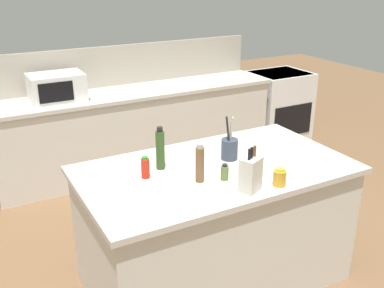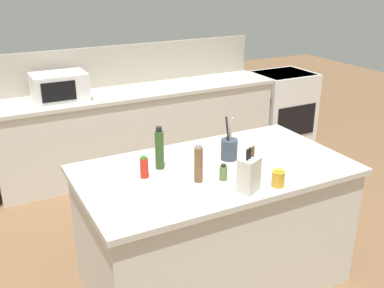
# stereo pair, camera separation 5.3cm
# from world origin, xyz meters

# --- Properties ---
(ground_plane) EXTENTS (14.00, 14.00, 0.00)m
(ground_plane) POSITION_xyz_m (0.00, 0.00, 0.00)
(ground_plane) COLOR brown
(back_counter_run) EXTENTS (3.25, 0.66, 0.94)m
(back_counter_run) POSITION_xyz_m (0.30, 2.20, 0.47)
(back_counter_run) COLOR beige
(back_counter_run) RESTS_ON ground_plane
(wall_backsplash) EXTENTS (3.21, 0.03, 0.46)m
(wall_backsplash) POSITION_xyz_m (0.30, 2.52, 1.17)
(wall_backsplash) COLOR #B2A899
(wall_backsplash) RESTS_ON back_counter_run
(kitchen_island) EXTENTS (1.89, 1.06, 0.94)m
(kitchen_island) POSITION_xyz_m (0.00, 0.00, 0.47)
(kitchen_island) COLOR beige
(kitchen_island) RESTS_ON ground_plane
(range_oven) EXTENTS (0.76, 0.65, 0.92)m
(range_oven) POSITION_xyz_m (2.34, 2.20, 0.47)
(range_oven) COLOR white
(range_oven) RESTS_ON ground_plane
(microwave) EXTENTS (0.54, 0.39, 0.28)m
(microwave) POSITION_xyz_m (-0.58, 2.20, 1.08)
(microwave) COLOR white
(microwave) RESTS_ON back_counter_run
(knife_block) EXTENTS (0.16, 0.15, 0.29)m
(knife_block) POSITION_xyz_m (0.00, -0.40, 1.05)
(knife_block) COLOR beige
(knife_block) RESTS_ON kitchen_island
(utensil_crock) EXTENTS (0.12, 0.12, 0.32)m
(utensil_crock) POSITION_xyz_m (0.16, 0.08, 1.02)
(utensil_crock) COLOR #333D4C
(utensil_crock) RESTS_ON kitchen_island
(hot_sauce_bottle) EXTENTS (0.06, 0.06, 0.15)m
(hot_sauce_bottle) POSITION_xyz_m (-0.49, 0.08, 1.01)
(hot_sauce_bottle) COLOR red
(hot_sauce_bottle) RESTS_ON kitchen_island
(pepper_grinder) EXTENTS (0.06, 0.06, 0.26)m
(pepper_grinder) POSITION_xyz_m (-0.21, -0.14, 1.06)
(pepper_grinder) COLOR brown
(pepper_grinder) RESTS_ON kitchen_island
(olive_oil_bottle) EXTENTS (0.06, 0.06, 0.30)m
(olive_oil_bottle) POSITION_xyz_m (-0.35, 0.16, 1.08)
(olive_oil_bottle) COLOR #2D4C1E
(olive_oil_bottle) RESTS_ON kitchen_island
(spice_jar_oregano) EXTENTS (0.05, 0.05, 0.11)m
(spice_jar_oregano) POSITION_xyz_m (-0.05, -0.19, 0.99)
(spice_jar_oregano) COLOR #567038
(spice_jar_oregano) RESTS_ON kitchen_island
(honey_jar) EXTENTS (0.08, 0.08, 0.12)m
(honey_jar) POSITION_xyz_m (0.21, -0.43, 0.99)
(honey_jar) COLOR gold
(honey_jar) RESTS_ON kitchen_island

